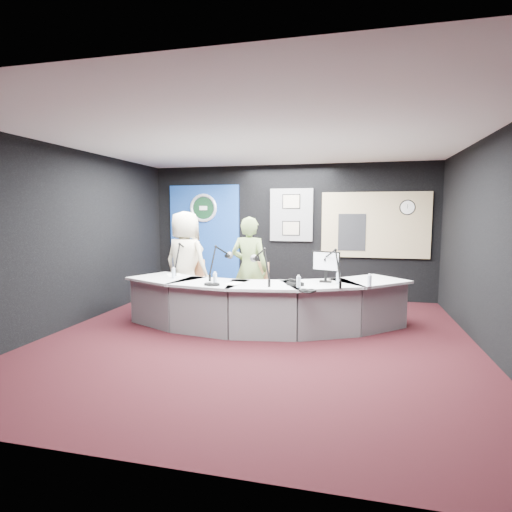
% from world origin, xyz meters
% --- Properties ---
extents(ground, '(6.00, 6.00, 0.00)m').
position_xyz_m(ground, '(0.00, 0.00, 0.00)').
color(ground, black).
rests_on(ground, ground).
extents(ceiling, '(6.00, 6.00, 0.02)m').
position_xyz_m(ceiling, '(0.00, 0.00, 2.80)').
color(ceiling, silver).
rests_on(ceiling, ground).
extents(wall_back, '(6.00, 0.02, 2.80)m').
position_xyz_m(wall_back, '(0.00, 3.00, 1.40)').
color(wall_back, black).
rests_on(wall_back, ground).
extents(wall_front, '(6.00, 0.02, 2.80)m').
position_xyz_m(wall_front, '(0.00, -3.00, 1.40)').
color(wall_front, black).
rests_on(wall_front, ground).
extents(wall_left, '(0.02, 6.00, 2.80)m').
position_xyz_m(wall_left, '(-3.00, 0.00, 1.40)').
color(wall_left, black).
rests_on(wall_left, ground).
extents(wall_right, '(0.02, 6.00, 2.80)m').
position_xyz_m(wall_right, '(3.00, 0.00, 1.40)').
color(wall_right, black).
rests_on(wall_right, ground).
extents(broadcast_desk, '(4.50, 1.90, 0.75)m').
position_xyz_m(broadcast_desk, '(-0.05, 0.55, 0.38)').
color(broadcast_desk, '#AFB1B4').
rests_on(broadcast_desk, ground).
extents(backdrop_panel, '(1.60, 0.05, 2.30)m').
position_xyz_m(backdrop_panel, '(-1.90, 2.97, 1.25)').
color(backdrop_panel, navy).
rests_on(backdrop_panel, wall_back).
extents(agency_seal, '(0.63, 0.07, 0.63)m').
position_xyz_m(agency_seal, '(-1.90, 2.93, 1.90)').
color(agency_seal, silver).
rests_on(agency_seal, backdrop_panel).
extents(seal_center, '(0.48, 0.01, 0.48)m').
position_xyz_m(seal_center, '(-1.90, 2.94, 1.90)').
color(seal_center, black).
rests_on(seal_center, backdrop_panel).
extents(pinboard, '(0.90, 0.04, 1.10)m').
position_xyz_m(pinboard, '(0.05, 2.97, 1.75)').
color(pinboard, slate).
rests_on(pinboard, wall_back).
extents(framed_photo_upper, '(0.34, 0.02, 0.27)m').
position_xyz_m(framed_photo_upper, '(0.05, 2.94, 2.03)').
color(framed_photo_upper, gray).
rests_on(framed_photo_upper, pinboard).
extents(framed_photo_lower, '(0.34, 0.02, 0.27)m').
position_xyz_m(framed_photo_lower, '(0.05, 2.94, 1.47)').
color(framed_photo_lower, gray).
rests_on(framed_photo_lower, pinboard).
extents(booth_window_frame, '(2.12, 0.06, 1.32)m').
position_xyz_m(booth_window_frame, '(1.75, 2.97, 1.55)').
color(booth_window_frame, tan).
rests_on(booth_window_frame, wall_back).
extents(booth_glow, '(2.00, 0.02, 1.20)m').
position_xyz_m(booth_glow, '(1.75, 2.96, 1.55)').
color(booth_glow, '#FFE5A1').
rests_on(booth_glow, booth_window_frame).
extents(equipment_rack, '(0.55, 0.02, 0.75)m').
position_xyz_m(equipment_rack, '(1.30, 2.94, 1.40)').
color(equipment_rack, black).
rests_on(equipment_rack, booth_window_frame).
extents(wall_clock, '(0.28, 0.01, 0.28)m').
position_xyz_m(wall_clock, '(2.35, 2.94, 1.90)').
color(wall_clock, white).
rests_on(wall_clock, booth_window_frame).
extents(armchair_left, '(0.75, 0.75, 0.98)m').
position_xyz_m(armchair_left, '(-1.58, 1.16, 0.49)').
color(armchair_left, tan).
rests_on(armchair_left, ground).
extents(armchair_right, '(0.76, 0.76, 1.03)m').
position_xyz_m(armchair_right, '(-0.37, 1.02, 0.52)').
color(armchair_right, tan).
rests_on(armchair_right, ground).
extents(draped_jacket, '(0.49, 0.32, 0.70)m').
position_xyz_m(draped_jacket, '(-1.71, 1.38, 0.62)').
color(draped_jacket, '#676557').
rests_on(draped_jacket, armchair_left).
extents(person_man, '(1.02, 0.80, 1.82)m').
position_xyz_m(person_man, '(-1.58, 1.16, 0.91)').
color(person_man, beige).
rests_on(person_man, ground).
extents(person_woman, '(0.67, 0.47, 1.73)m').
position_xyz_m(person_woman, '(-0.37, 1.02, 0.87)').
color(person_woman, olive).
rests_on(person_woman, ground).
extents(computer_monitor, '(0.47, 0.19, 0.33)m').
position_xyz_m(computer_monitor, '(0.92, 0.62, 1.07)').
color(computer_monitor, black).
rests_on(computer_monitor, broadcast_desk).
extents(desk_phone, '(0.26, 0.26, 0.05)m').
position_xyz_m(desk_phone, '(0.52, 0.23, 0.78)').
color(desk_phone, black).
rests_on(desk_phone, broadcast_desk).
extents(headphones_near, '(0.21, 0.21, 0.04)m').
position_xyz_m(headphones_near, '(0.74, -0.20, 0.77)').
color(headphones_near, black).
rests_on(headphones_near, broadcast_desk).
extents(headphones_far, '(0.19, 0.19, 0.03)m').
position_xyz_m(headphones_far, '(-0.65, -0.04, 0.77)').
color(headphones_far, black).
rests_on(headphones_far, broadcast_desk).
extents(paper_stack, '(0.37, 0.40, 0.00)m').
position_xyz_m(paper_stack, '(-1.60, 0.74, 0.75)').
color(paper_stack, white).
rests_on(paper_stack, broadcast_desk).
extents(notepad, '(0.25, 0.31, 0.00)m').
position_xyz_m(notepad, '(-0.38, 0.18, 0.75)').
color(notepad, white).
rests_on(notepad, broadcast_desk).
extents(boom_mic_a, '(0.16, 0.74, 0.60)m').
position_xyz_m(boom_mic_a, '(-1.53, 0.95, 1.05)').
color(boom_mic_a, black).
rests_on(boom_mic_a, broadcast_desk).
extents(boom_mic_b, '(0.25, 0.73, 0.60)m').
position_xyz_m(boom_mic_b, '(-0.74, 0.59, 1.05)').
color(boom_mic_b, black).
rests_on(boom_mic_b, broadcast_desk).
extents(boom_mic_c, '(0.47, 0.63, 0.60)m').
position_xyz_m(boom_mic_c, '(-0.00, 0.29, 1.05)').
color(boom_mic_c, black).
rests_on(boom_mic_c, broadcast_desk).
extents(boom_mic_d, '(0.40, 0.67, 0.60)m').
position_xyz_m(boom_mic_d, '(1.02, 0.42, 1.05)').
color(boom_mic_d, black).
rests_on(boom_mic_d, broadcast_desk).
extents(water_bottles, '(3.09, 0.51, 0.18)m').
position_xyz_m(water_bottles, '(0.04, 0.28, 0.84)').
color(water_bottles, silver).
rests_on(water_bottles, broadcast_desk).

